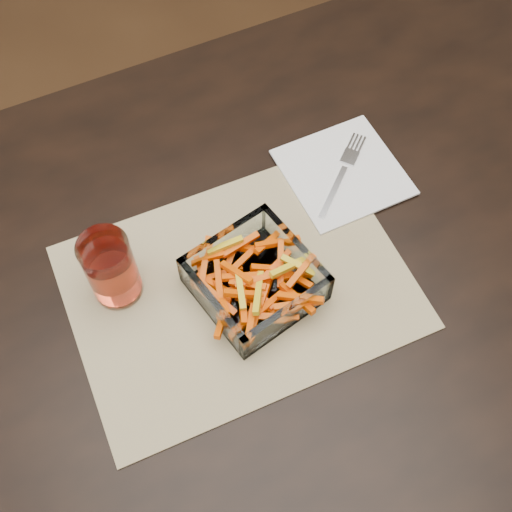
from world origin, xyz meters
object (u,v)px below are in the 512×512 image
Objects in this scene: dining_table at (294,287)px; fork at (343,172)px; glass_bowl at (255,281)px; tumbler at (112,270)px.

fork is at bearing 37.87° from dining_table.
dining_table is 9.28× the size of glass_bowl.
dining_table is 13.94× the size of tumbler.
tumbler is at bearing -124.55° from fork.
tumbler reaches higher than fork.
fork reaches higher than dining_table.
glass_bowl is 0.19m from tumbler.
glass_bowl is at bearing -166.08° from dining_table.
tumbler is at bearing 154.24° from glass_bowl.
glass_bowl is (-0.07, -0.02, 0.11)m from dining_table.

